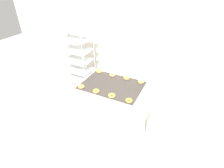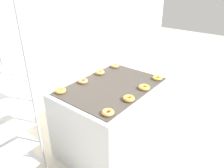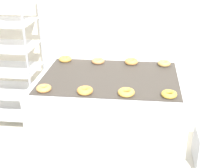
{
  "view_description": "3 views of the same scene",
  "coord_description": "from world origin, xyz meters",
  "px_view_note": "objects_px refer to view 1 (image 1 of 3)",
  "views": [
    {
      "loc": [
        1.23,
        -1.81,
        2.67
      ],
      "look_at": [
        0.0,
        0.71,
        0.88
      ],
      "focal_mm": 28.0,
      "sensor_mm": 36.0,
      "label": 1
    },
    {
      "loc": [
        -1.75,
        -0.68,
        2.0
      ],
      "look_at": [
        0.0,
        0.71,
        0.88
      ],
      "focal_mm": 35.0,
      "sensor_mm": 36.0,
      "label": 2
    },
    {
      "loc": [
        0.27,
        -1.71,
        1.89
      ],
      "look_at": [
        0.0,
        0.86,
        0.73
      ],
      "focal_mm": 50.0,
      "sensor_mm": 36.0,
      "label": 3
    }
  ],
  "objects_px": {
    "baking_rack_cart": "(77,60)",
    "donut_far_midright": "(127,78)",
    "donut_near_right": "(129,100)",
    "donut_far_left": "(99,71)",
    "donut_far_midleft": "(112,75)",
    "donut_far_right": "(141,82)",
    "donut_near_midleft": "(96,91)",
    "donut_near_midright": "(112,95)",
    "fryer_machine": "(112,103)",
    "glaze_bin": "(159,126)",
    "donut_near_left": "(81,87)"
  },
  "relations": [
    {
      "from": "baking_rack_cart",
      "to": "donut_far_midright",
      "type": "xyz_separation_m",
      "value": [
        1.33,
        -0.19,
        -0.05
      ]
    },
    {
      "from": "baking_rack_cart",
      "to": "donut_near_right",
      "type": "relative_size",
      "value": 15.62
    },
    {
      "from": "donut_far_left",
      "to": "donut_far_midright",
      "type": "xyz_separation_m",
      "value": [
        0.63,
        -0.01,
        0.0
      ]
    },
    {
      "from": "donut_near_right",
      "to": "donut_far_midleft",
      "type": "height_order",
      "value": "donut_far_midleft"
    },
    {
      "from": "baking_rack_cart",
      "to": "donut_far_midleft",
      "type": "relative_size",
      "value": 15.27
    },
    {
      "from": "donut_far_midright",
      "to": "donut_far_right",
      "type": "xyz_separation_m",
      "value": [
        0.3,
        -0.01,
        -0.0
      ]
    },
    {
      "from": "donut_far_midright",
      "to": "donut_far_right",
      "type": "bearing_deg",
      "value": -2.39
    },
    {
      "from": "donut_near_midleft",
      "to": "donut_far_right",
      "type": "height_order",
      "value": "same"
    },
    {
      "from": "donut_near_midright",
      "to": "donut_near_right",
      "type": "height_order",
      "value": "donut_near_midright"
    },
    {
      "from": "donut_near_right",
      "to": "donut_far_midright",
      "type": "distance_m",
      "value": 0.73
    },
    {
      "from": "fryer_machine",
      "to": "baking_rack_cart",
      "type": "height_order",
      "value": "baking_rack_cart"
    },
    {
      "from": "fryer_machine",
      "to": "donut_near_right",
      "type": "distance_m",
      "value": 0.73
    },
    {
      "from": "glaze_bin",
      "to": "donut_near_left",
      "type": "height_order",
      "value": "donut_near_left"
    },
    {
      "from": "donut_near_midleft",
      "to": "donut_far_left",
      "type": "xyz_separation_m",
      "value": [
        -0.32,
        0.67,
        -0.0
      ]
    },
    {
      "from": "fryer_machine",
      "to": "donut_near_left",
      "type": "xyz_separation_m",
      "value": [
        -0.47,
        -0.33,
        0.45
      ]
    },
    {
      "from": "baking_rack_cart",
      "to": "glaze_bin",
      "type": "relative_size",
      "value": 4.8
    },
    {
      "from": "glaze_bin",
      "to": "fryer_machine",
      "type": "bearing_deg",
      "value": -177.05
    },
    {
      "from": "donut_near_left",
      "to": "donut_far_right",
      "type": "distance_m",
      "value": 1.14
    },
    {
      "from": "donut_far_midright",
      "to": "baking_rack_cart",
      "type": "bearing_deg",
      "value": 172.05
    },
    {
      "from": "donut_near_midright",
      "to": "donut_far_midleft",
      "type": "distance_m",
      "value": 0.72
    },
    {
      "from": "donut_near_midleft",
      "to": "donut_far_right",
      "type": "relative_size",
      "value": 1.02
    },
    {
      "from": "baking_rack_cart",
      "to": "donut_near_midleft",
      "type": "bearing_deg",
      "value": -40.15
    },
    {
      "from": "donut_far_midleft",
      "to": "baking_rack_cart",
      "type": "bearing_deg",
      "value": 168.98
    },
    {
      "from": "donut_near_right",
      "to": "donut_far_midleft",
      "type": "bearing_deg",
      "value": 133.94
    },
    {
      "from": "donut_far_midleft",
      "to": "fryer_machine",
      "type": "bearing_deg",
      "value": -64.76
    },
    {
      "from": "glaze_bin",
      "to": "donut_near_left",
      "type": "bearing_deg",
      "value": -165.45
    },
    {
      "from": "donut_near_left",
      "to": "donut_near_right",
      "type": "bearing_deg",
      "value": -0.0
    },
    {
      "from": "glaze_bin",
      "to": "donut_near_right",
      "type": "xyz_separation_m",
      "value": [
        -0.51,
        -0.38,
        0.71
      ]
    },
    {
      "from": "donut_near_midright",
      "to": "donut_far_midright",
      "type": "xyz_separation_m",
      "value": [
        0.01,
        0.66,
        0.0
      ]
    },
    {
      "from": "glaze_bin",
      "to": "donut_far_midright",
      "type": "bearing_deg",
      "value": 161.04
    },
    {
      "from": "donut_near_midleft",
      "to": "donut_far_left",
      "type": "distance_m",
      "value": 0.74
    },
    {
      "from": "donut_near_midleft",
      "to": "donut_far_right",
      "type": "distance_m",
      "value": 0.9
    },
    {
      "from": "glaze_bin",
      "to": "donut_near_left",
      "type": "relative_size",
      "value": 3.3
    },
    {
      "from": "donut_far_left",
      "to": "donut_near_right",
      "type": "bearing_deg",
      "value": -35.17
    },
    {
      "from": "glaze_bin",
      "to": "donut_far_midright",
      "type": "xyz_separation_m",
      "value": [
        -0.82,
        0.28,
        0.72
      ]
    },
    {
      "from": "fryer_machine",
      "to": "donut_far_midleft",
      "type": "distance_m",
      "value": 0.57
    },
    {
      "from": "glaze_bin",
      "to": "donut_far_right",
      "type": "xyz_separation_m",
      "value": [
        -0.51,
        0.27,
        0.72
      ]
    },
    {
      "from": "donut_near_left",
      "to": "donut_near_midright",
      "type": "xyz_separation_m",
      "value": [
        0.63,
        -0.0,
        0.0
      ]
    },
    {
      "from": "donut_near_midright",
      "to": "donut_far_right",
      "type": "xyz_separation_m",
      "value": [
        0.31,
        0.65,
        0.0
      ]
    },
    {
      "from": "fryer_machine",
      "to": "donut_near_midright",
      "type": "distance_m",
      "value": 0.58
    },
    {
      "from": "baking_rack_cart",
      "to": "glaze_bin",
      "type": "height_order",
      "value": "baking_rack_cart"
    },
    {
      "from": "baking_rack_cart",
      "to": "donut_far_right",
      "type": "height_order",
      "value": "baking_rack_cart"
    },
    {
      "from": "baking_rack_cart",
      "to": "donut_far_midleft",
      "type": "height_order",
      "value": "baking_rack_cart"
    },
    {
      "from": "donut_far_right",
      "to": "donut_near_midright",
      "type": "bearing_deg",
      "value": -115.41
    },
    {
      "from": "donut_near_midleft",
      "to": "donut_near_right",
      "type": "bearing_deg",
      "value": 0.81
    },
    {
      "from": "donut_far_left",
      "to": "donut_far_right",
      "type": "relative_size",
      "value": 1.02
    },
    {
      "from": "glaze_bin",
      "to": "donut_near_midleft",
      "type": "height_order",
      "value": "donut_near_midleft"
    },
    {
      "from": "donut_far_midleft",
      "to": "donut_far_midright",
      "type": "distance_m",
      "value": 0.31
    },
    {
      "from": "glaze_bin",
      "to": "donut_far_midleft",
      "type": "bearing_deg",
      "value": 166.63
    },
    {
      "from": "fryer_machine",
      "to": "donut_far_left",
      "type": "relative_size",
      "value": 10.24
    }
  ]
}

